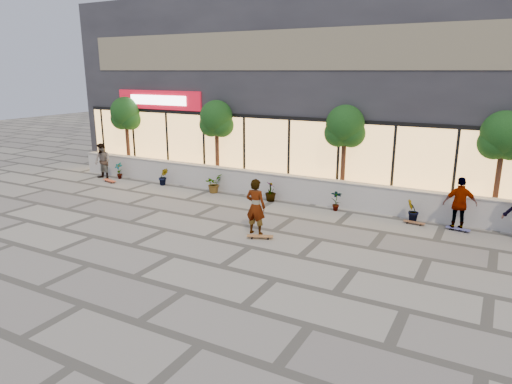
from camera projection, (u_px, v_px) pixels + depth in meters
The scene contains 20 objects.
ground at pixel (174, 255), 13.22m from camera, with size 80.00×80.00×0.00m, color #9B9686.
planter_wall at pixel (279, 186), 19.03m from camera, with size 22.00×0.42×1.04m.
retail_building at pixel (327, 90), 22.72m from camera, with size 24.00×9.17×8.50m.
shrub_a at pixel (119, 171), 22.51m from camera, with size 0.43×0.29×0.81m, color #133A12.
shrub_b at pixel (163, 177), 21.22m from camera, with size 0.45×0.36×0.81m, color #133A12.
shrub_c at pixel (214, 184), 19.93m from camera, with size 0.73×0.63×0.81m, color #133A12.
shrub_d at pixel (271, 191), 18.64m from camera, with size 0.45×0.45×0.81m, color #133A12.
shrub_e at pixel (336, 200), 17.35m from camera, with size 0.43×0.29×0.81m, color #133A12.
shrub_f at pixel (413, 211), 16.05m from camera, with size 0.45×0.36×0.81m, color #133A12.
tree_west at pixel (126, 115), 23.14m from camera, with size 1.60×1.50×3.92m.
tree_midwest at pixel (216, 121), 20.60m from camera, with size 1.60×1.50×3.92m.
tree_mideast at pixel (345, 129), 17.83m from camera, with size 1.60×1.50×3.92m.
tree_east at pixel (503, 138), 15.29m from camera, with size 1.60×1.50×3.92m.
skater_center at pixel (256, 207), 14.75m from camera, with size 0.68×0.44×1.86m, color silver.
skater_left at pixel (102, 161), 22.32m from camera, with size 0.86×0.67×1.76m, color #8F845C.
skater_right_near at pixel (460, 204), 15.10m from camera, with size 1.07×0.44×1.82m, color white.
skateboard_center at pixel (260, 236), 14.51m from camera, with size 0.86×0.52×0.10m.
skateboard_left at pixel (110, 181), 21.84m from camera, with size 0.90×0.43×0.10m.
skateboard_right_near at pixel (414, 222), 15.87m from camera, with size 0.74×0.25×0.09m.
skateboard_right_far at pixel (458, 229), 15.22m from camera, with size 0.79×0.31×0.09m.
Camera 1 is at (7.98, -9.66, 5.19)m, focal length 32.00 mm.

